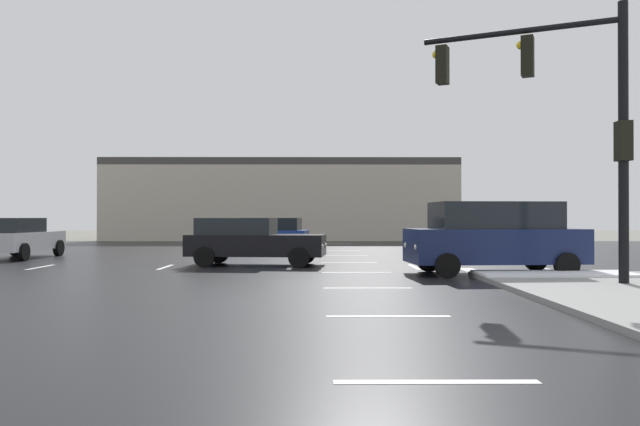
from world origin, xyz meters
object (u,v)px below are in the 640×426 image
at_px(sedan_blue, 261,235).
at_px(sedan_black, 252,240).
at_px(suv_navy, 494,236).
at_px(sedan_silver, 17,237).
at_px(traffic_signal_mast, 565,101).

height_order(sedan_blue, sedan_black, same).
distance_m(sedan_blue, suv_navy, 12.90).
xyz_separation_m(sedan_blue, suv_navy, (7.47, -10.52, 0.24)).
bearing_deg(sedan_black, sedan_silver, 165.66).
xyz_separation_m(traffic_signal_mast, sedan_blue, (-8.28, 13.50, -3.47)).
height_order(sedan_blue, suv_navy, suv_navy).
relative_size(suv_navy, sedan_silver, 1.09).
bearing_deg(sedan_blue, traffic_signal_mast, 127.56).
xyz_separation_m(traffic_signal_mast, sedan_black, (-7.98, 6.31, -3.47)).
height_order(suv_navy, sedan_silver, suv_navy).
height_order(traffic_signal_mast, sedan_silver, traffic_signal_mast).
bearing_deg(sedan_black, suv_navy, -19.01).
distance_m(traffic_signal_mast, sedan_silver, 20.32).
distance_m(traffic_signal_mast, sedan_blue, 16.22).
distance_m(sedan_black, sedan_silver, 10.11).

